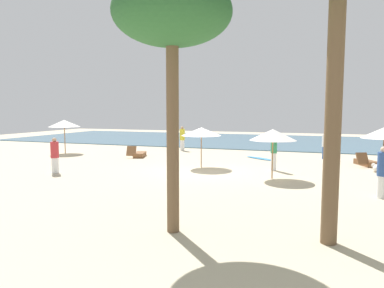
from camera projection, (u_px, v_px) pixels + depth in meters
name	position (u px, v px, depth m)	size (l,w,h in m)	color
ground_plane	(201.00, 170.00, 16.97)	(60.00, 60.00, 0.00)	beige
ocean_water	(256.00, 141.00, 32.91)	(48.00, 16.00, 0.06)	#476B7F
umbrella_0	(201.00, 132.00, 17.54)	(2.01, 2.01, 2.03)	brown
umbrella_1	(384.00, 133.00, 14.16)	(1.80, 1.80, 2.22)	brown
umbrella_2	(273.00, 135.00, 14.62)	(1.96, 1.96, 2.12)	olive
umbrella_3	(64.00, 123.00, 23.37)	(2.08, 2.08, 2.26)	olive
lounger_1	(139.00, 154.00, 21.67)	(1.07, 1.76, 0.72)	brown
lounger_2	(366.00, 162.00, 18.24)	(1.19, 1.73, 0.74)	brown
person_0	(383.00, 172.00, 11.46)	(0.52, 0.52, 1.73)	white
person_1	(274.00, 150.00, 16.73)	(0.42, 0.42, 1.96)	white
person_2	(182.00, 138.00, 25.04)	(0.47, 0.47, 1.76)	white
person_3	(55.00, 155.00, 16.08)	(0.47, 0.47, 1.65)	white
person_4	(325.00, 145.00, 20.74)	(0.36, 0.36, 1.67)	#2D4C8C
palm_3	(172.00, 17.00, 7.89)	(2.75, 2.75, 5.88)	brown
dog	(376.00, 168.00, 16.47)	(0.50, 0.80, 0.37)	silver
surfboard	(261.00, 158.00, 20.72)	(2.19, 1.74, 0.07)	#338CCC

